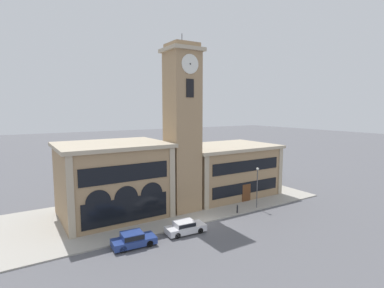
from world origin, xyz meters
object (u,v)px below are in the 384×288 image
object	(u,v)px
parked_car_near	(133,239)
parked_car_mid	(185,227)
street_lamp	(257,181)
bollard	(237,209)

from	to	relation	value
parked_car_near	parked_car_mid	world-z (taller)	parked_car_near
street_lamp	parked_car_near	bearing A→B (deg)	-174.34
parked_car_near	bollard	world-z (taller)	parked_car_near
parked_car_mid	street_lamp	bearing A→B (deg)	12.15
street_lamp	parked_car_mid	bearing A→B (deg)	-171.65
street_lamp	bollard	size ratio (longest dim) A/B	5.16
parked_car_near	bollard	size ratio (longest dim) A/B	4.09
parked_car_mid	street_lamp	world-z (taller)	street_lamp
parked_car_mid	street_lamp	size ratio (longest dim) A/B	0.81
parked_car_near	street_lamp	bearing A→B (deg)	9.46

